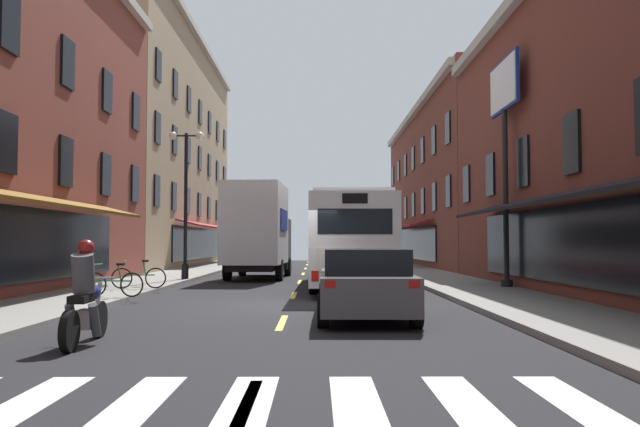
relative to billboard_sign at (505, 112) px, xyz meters
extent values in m
cube|color=black|center=(-7.05, -4.74, -6.07)|extent=(34.80, 80.00, 0.10)
cube|color=#DBCC4C|center=(-7.05, -14.74, -6.02)|extent=(0.14, 2.40, 0.01)
cube|color=#DBCC4C|center=(-7.05, -8.24, -6.02)|extent=(0.14, 2.40, 0.01)
cube|color=#DBCC4C|center=(-7.05, -1.74, -6.02)|extent=(0.14, 2.40, 0.01)
cube|color=#DBCC4C|center=(-7.05, 4.76, -6.02)|extent=(0.14, 2.40, 0.01)
cube|color=#DBCC4C|center=(-7.05, 11.26, -6.02)|extent=(0.14, 2.40, 0.01)
cube|color=#DBCC4C|center=(-7.05, 17.76, -6.02)|extent=(0.14, 2.40, 0.01)
cube|color=#DBCC4C|center=(-7.05, 24.26, -6.02)|extent=(0.14, 2.40, 0.01)
cube|color=#DBCC4C|center=(-7.05, 30.76, -6.02)|extent=(0.14, 2.40, 0.01)
cube|color=silver|center=(-9.25, -14.74, -6.02)|extent=(0.50, 2.80, 0.01)
cube|color=silver|center=(-8.15, -14.74, -6.02)|extent=(0.50, 2.80, 0.01)
cube|color=silver|center=(-7.05, -14.74, -6.02)|extent=(0.50, 2.80, 0.01)
cube|color=silver|center=(-5.95, -14.74, -6.02)|extent=(0.50, 2.80, 0.01)
cube|color=silver|center=(-4.85, -14.74, -6.02)|extent=(0.50, 2.80, 0.01)
cube|color=silver|center=(-3.75, -14.74, -6.02)|extent=(0.50, 2.80, 0.01)
cube|color=gray|center=(-12.95, -4.74, -5.95)|extent=(3.00, 80.00, 0.14)
cube|color=gray|center=(-1.15, -4.74, -5.95)|extent=(3.00, 80.00, 0.14)
cube|color=black|center=(-14.41, -4.74, -4.47)|extent=(0.10, 16.00, 2.10)
cube|color=brown|center=(-13.70, -4.74, -3.27)|extent=(1.38, 14.93, 0.44)
cube|color=black|center=(-14.41, -4.74, -1.82)|extent=(0.10, 1.00, 1.60)
cube|color=black|center=(-14.41, -0.93, -1.82)|extent=(0.10, 1.00, 1.60)
cube|color=black|center=(-14.41, 2.88, -1.82)|extent=(0.10, 1.00, 1.60)
cube|color=black|center=(-14.41, 6.69, -1.82)|extent=(0.10, 1.00, 1.60)
cube|color=black|center=(-14.41, -4.74, 1.38)|extent=(0.10, 1.00, 1.60)
cube|color=black|center=(-14.41, -0.93, 1.38)|extent=(0.10, 1.00, 1.60)
cube|color=black|center=(-14.41, 2.88, 1.38)|extent=(0.10, 1.00, 1.60)
cube|color=black|center=(-14.41, 6.69, 1.38)|extent=(0.10, 1.00, 1.60)
cube|color=#9E8466|center=(-18.45, 21.93, 1.87)|extent=(8.00, 26.57, 15.79)
cube|color=#B2AD9E|center=(-14.35, 21.93, 9.42)|extent=(0.44, 26.07, 0.40)
cube|color=black|center=(-14.41, 21.93, -4.47)|extent=(0.10, 16.00, 2.10)
cube|color=maroon|center=(-13.70, 21.93, -3.27)|extent=(1.38, 14.93, 0.44)
cube|color=black|center=(-14.41, 10.50, -1.82)|extent=(0.10, 1.00, 1.60)
cube|color=black|center=(-14.41, 14.31, -1.82)|extent=(0.10, 1.00, 1.60)
cube|color=black|center=(-14.41, 18.12, -1.82)|extent=(0.10, 1.00, 1.60)
cube|color=black|center=(-14.41, 21.93, -1.82)|extent=(0.10, 1.00, 1.60)
cube|color=black|center=(-14.41, 25.74, -1.82)|extent=(0.10, 1.00, 1.60)
cube|color=black|center=(-14.41, 29.55, -1.82)|extent=(0.10, 1.00, 1.60)
cube|color=black|center=(-14.41, 33.36, -1.82)|extent=(0.10, 1.00, 1.60)
cube|color=black|center=(-14.41, 10.50, 1.38)|extent=(0.10, 1.00, 1.60)
cube|color=black|center=(-14.41, 14.31, 1.38)|extent=(0.10, 1.00, 1.60)
cube|color=black|center=(-14.41, 18.12, 1.38)|extent=(0.10, 1.00, 1.60)
cube|color=black|center=(-14.41, 21.93, 1.38)|extent=(0.10, 1.00, 1.60)
cube|color=black|center=(-14.41, 25.74, 1.38)|extent=(0.10, 1.00, 1.60)
cube|color=black|center=(-14.41, 29.55, 1.38)|extent=(0.10, 1.00, 1.60)
cube|color=black|center=(-14.41, 33.36, 1.38)|extent=(0.10, 1.00, 1.60)
cube|color=black|center=(-14.41, 10.50, 4.58)|extent=(0.10, 1.00, 1.60)
cube|color=black|center=(-14.41, 14.31, 4.58)|extent=(0.10, 1.00, 1.60)
cube|color=black|center=(-14.41, 18.12, 4.58)|extent=(0.10, 1.00, 1.60)
cube|color=black|center=(-14.41, 21.93, 4.58)|extent=(0.10, 1.00, 1.60)
cube|color=black|center=(-14.41, 25.74, 4.58)|extent=(0.10, 1.00, 1.60)
cube|color=black|center=(-14.41, 29.55, 4.58)|extent=(0.10, 1.00, 1.60)
cube|color=black|center=(-14.41, 33.36, 4.58)|extent=(0.10, 1.00, 1.60)
cube|color=black|center=(0.31, -4.74, -4.47)|extent=(0.10, 16.00, 2.10)
cube|color=black|center=(-0.40, -4.74, -3.27)|extent=(1.38, 14.93, 0.44)
cube|color=black|center=(0.31, -4.74, -1.82)|extent=(0.10, 1.00, 1.60)
cube|color=black|center=(0.31, -0.93, -1.82)|extent=(0.10, 1.00, 1.60)
cube|color=black|center=(0.31, 2.88, -1.82)|extent=(0.10, 1.00, 1.60)
cube|color=black|center=(0.31, 6.69, -1.82)|extent=(0.10, 1.00, 1.60)
cube|color=brown|center=(4.35, 21.93, -0.65)|extent=(8.00, 26.57, 10.75)
cube|color=#B2AD9E|center=(0.25, 21.93, 4.38)|extent=(0.44, 26.07, 0.40)
cube|color=black|center=(0.31, 21.93, -4.47)|extent=(0.10, 16.00, 2.10)
cube|color=maroon|center=(-0.40, 21.93, -3.27)|extent=(1.38, 14.93, 0.44)
cube|color=black|center=(0.31, 10.50, -1.82)|extent=(0.10, 1.00, 1.60)
cube|color=black|center=(0.31, 14.31, -1.82)|extent=(0.10, 1.00, 1.60)
cube|color=black|center=(0.31, 18.12, -1.82)|extent=(0.10, 1.00, 1.60)
cube|color=black|center=(0.31, 21.93, -1.82)|extent=(0.10, 1.00, 1.60)
cube|color=black|center=(0.31, 25.74, -1.82)|extent=(0.10, 1.00, 1.60)
cube|color=black|center=(0.31, 29.55, -1.82)|extent=(0.10, 1.00, 1.60)
cube|color=black|center=(0.31, 33.36, -1.82)|extent=(0.10, 1.00, 1.60)
cube|color=black|center=(0.31, 10.50, 1.38)|extent=(0.10, 1.00, 1.60)
cube|color=black|center=(0.31, 14.31, 1.38)|extent=(0.10, 1.00, 1.60)
cube|color=black|center=(0.31, 18.12, 1.38)|extent=(0.10, 1.00, 1.60)
cube|color=black|center=(0.31, 21.93, 1.38)|extent=(0.10, 1.00, 1.60)
cube|color=black|center=(0.31, 25.74, 1.38)|extent=(0.10, 1.00, 1.60)
cube|color=black|center=(0.31, 29.55, 1.38)|extent=(0.10, 1.00, 1.60)
cube|color=black|center=(0.31, 33.36, 1.38)|extent=(0.10, 1.00, 1.60)
cylinder|color=black|center=(0.00, 0.00, -2.88)|extent=(0.18, 0.18, 6.01)
cylinder|color=black|center=(0.00, 0.00, -5.76)|extent=(0.40, 0.40, 0.24)
cube|color=navy|center=(0.00, 0.00, 0.91)|extent=(0.10, 2.92, 1.74)
cube|color=white|center=(-0.06, 0.00, 0.91)|extent=(0.04, 2.76, 1.58)
cube|color=white|center=(0.06, 0.00, 0.91)|extent=(0.04, 2.76, 1.58)
cube|color=white|center=(-5.21, 2.00, -4.33)|extent=(2.74, 11.68, 2.69)
cube|color=silver|center=(-5.21, 2.00, -2.92)|extent=(2.52, 10.48, 0.16)
cube|color=black|center=(-5.20, 2.30, -4.14)|extent=(2.74, 9.28, 0.96)
cube|color=maroon|center=(-5.21, 2.00, -5.42)|extent=(2.76, 11.28, 0.36)
cube|color=black|center=(-5.11, 7.78, -4.14)|extent=(2.25, 0.16, 1.10)
cube|color=black|center=(-5.30, -3.78, -3.84)|extent=(2.05, 0.15, 0.70)
cube|color=silver|center=(-5.30, -3.79, -4.87)|extent=(2.15, 0.14, 0.64)
cube|color=black|center=(-5.30, -3.79, -3.20)|extent=(0.70, 0.11, 0.28)
cube|color=red|center=(-6.40, -3.78, -5.32)|extent=(0.20, 0.08, 0.28)
cube|color=red|center=(-4.21, -3.82, -5.32)|extent=(0.20, 0.08, 0.28)
cylinder|color=black|center=(-6.32, 5.84, -5.52)|extent=(0.32, 1.00, 1.00)
cylinder|color=black|center=(-3.97, 5.80, -5.52)|extent=(0.32, 1.00, 1.00)
cylinder|color=black|center=(-6.44, -1.30, -5.52)|extent=(0.32, 1.00, 1.00)
cylinder|color=black|center=(-4.09, -1.34, -5.52)|extent=(0.32, 1.00, 1.00)
cube|color=black|center=(-8.84, 9.53, -4.47)|extent=(2.39, 2.33, 2.40)
cube|color=black|center=(-8.79, 10.61, -3.62)|extent=(2.00, 0.19, 0.80)
cube|color=white|center=(-8.99, 6.12, -3.62)|extent=(2.60, 4.70, 3.41)
cube|color=navy|center=(-7.77, 6.07, -3.45)|extent=(0.18, 2.76, 0.90)
cube|color=black|center=(-8.94, 7.24, -5.47)|extent=(2.18, 6.51, 0.24)
cylinder|color=black|center=(-9.95, 9.38, -5.57)|extent=(0.32, 0.91, 0.90)
cylinder|color=black|center=(-7.75, 9.29, -5.57)|extent=(0.32, 0.91, 0.90)
cylinder|color=black|center=(-10.12, 5.48, -5.57)|extent=(0.32, 0.91, 0.90)
cylinder|color=black|center=(-7.92, 5.39, -5.57)|extent=(0.32, 0.91, 0.90)
cube|color=#515154|center=(-5.33, -7.51, -5.42)|extent=(1.93, 4.49, 0.73)
cube|color=black|center=(-5.33, -7.69, -4.82)|extent=(1.73, 2.43, 0.53)
cube|color=red|center=(-6.11, -9.70, -5.16)|extent=(0.20, 0.06, 0.14)
cube|color=red|center=(-4.61, -9.73, -5.16)|extent=(0.20, 0.06, 0.14)
cylinder|color=black|center=(-6.18, -5.97, -5.70)|extent=(0.23, 0.64, 0.64)
cylinder|color=black|center=(-4.42, -6.00, -5.70)|extent=(0.23, 0.64, 0.64)
cylinder|color=black|center=(-6.23, -9.02, -5.70)|extent=(0.23, 0.64, 0.64)
cylinder|color=black|center=(-4.47, -9.05, -5.70)|extent=(0.23, 0.64, 0.64)
cube|color=silver|center=(-9.10, 19.12, -5.44)|extent=(1.92, 4.52, 0.69)
cube|color=black|center=(-9.11, 18.94, -4.91)|extent=(1.73, 2.45, 0.43)
cube|color=red|center=(-9.88, 16.91, -5.20)|extent=(0.20, 0.06, 0.14)
cube|color=red|center=(-8.40, 16.88, -5.20)|extent=(0.20, 0.06, 0.14)
cylinder|color=black|center=(-9.95, 20.68, -5.70)|extent=(0.23, 0.64, 0.64)
cylinder|color=black|center=(-8.20, 20.65, -5.70)|extent=(0.23, 0.64, 0.64)
cylinder|color=black|center=(-10.00, 17.59, -5.70)|extent=(0.23, 0.64, 0.64)
cylinder|color=black|center=(-8.25, 17.56, -5.70)|extent=(0.23, 0.64, 0.64)
cylinder|color=black|center=(-10.04, -10.21, -5.71)|extent=(0.13, 0.62, 0.62)
cylinder|color=black|center=(-9.98, -11.66, -5.71)|extent=(0.15, 0.62, 0.62)
cylinder|color=#B2B2B7|center=(-10.04, -10.33, -5.41)|extent=(0.08, 0.33, 0.68)
ellipsoid|color=navy|center=(-10.02, -10.75, -5.21)|extent=(0.34, 0.57, 0.28)
cube|color=black|center=(-10.00, -11.15, -5.28)|extent=(0.28, 0.57, 0.12)
cube|color=#B2B2B7|center=(-10.01, -10.93, -5.62)|extent=(0.26, 0.41, 0.30)
cylinder|color=#B2B2B7|center=(-10.03, -10.43, -5.00)|extent=(0.62, 0.07, 0.04)
cylinder|color=#4C4C51|center=(-10.01, -11.08, -4.89)|extent=(0.36, 0.47, 0.66)
sphere|color=maroon|center=(-10.01, -10.97, -4.49)|extent=(0.26, 0.26, 0.26)
cylinder|color=#4C4C51|center=(-10.19, -11.06, -5.62)|extent=(0.16, 0.37, 0.56)
cylinder|color=#4C4C51|center=(-9.83, -11.05, -5.62)|extent=(0.16, 0.37, 0.56)
torus|color=black|center=(-12.57, -0.91, -5.55)|extent=(0.66, 0.14, 0.66)
torus|color=black|center=(-11.53, -0.75, -5.55)|extent=(0.66, 0.14, 0.66)
cylinder|color=#1E7F3F|center=(-12.05, -0.83, -5.45)|extent=(0.99, 0.19, 0.04)
cylinder|color=#1E7F3F|center=(-11.87, -0.80, -5.27)|extent=(0.14, 0.06, 0.50)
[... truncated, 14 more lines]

